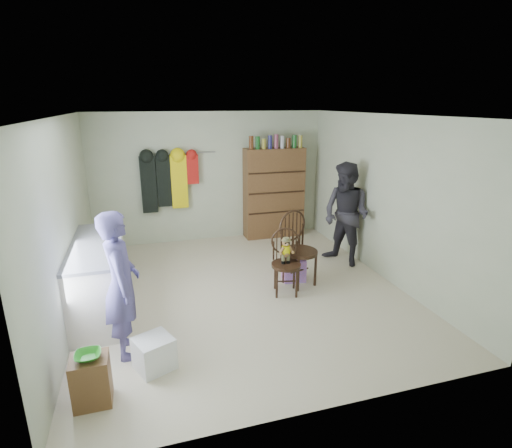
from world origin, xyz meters
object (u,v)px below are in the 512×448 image
object	(u,v)px
counter	(99,277)
dresser	(274,192)
chair_front	(286,257)
chair_far	(297,245)

from	to	relation	value
counter	dresser	xyz separation A→B (m)	(3.20, 2.30, 0.45)
chair_front	chair_far	size ratio (longest dim) A/B	0.84
chair_front	chair_far	xyz separation A→B (m)	(0.28, 0.24, 0.06)
counter	dresser	world-z (taller)	dresser
counter	chair_far	distance (m)	2.81
dresser	counter	bearing A→B (deg)	-144.32
chair_far	dresser	world-z (taller)	dresser
counter	chair_front	size ratio (longest dim) A/B	1.96
chair_front	chair_far	world-z (taller)	chair_far
counter	dresser	size ratio (longest dim) A/B	0.90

